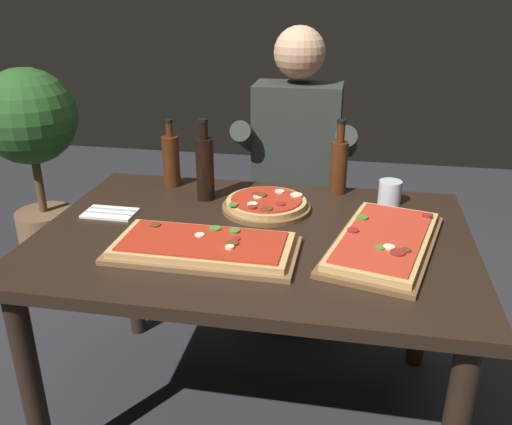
{
  "coord_description": "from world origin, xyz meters",
  "views": [
    {
      "loc": [
        0.3,
        -1.58,
        1.5
      ],
      "look_at": [
        0.0,
        0.05,
        0.79
      ],
      "focal_mm": 38.13,
      "sensor_mm": 36.0,
      "label": 1
    }
  ],
  "objects": [
    {
      "name": "ground_plane",
      "position": [
        0.0,
        0.0,
        0.0
      ],
      "size": [
        6.4,
        6.4,
        0.0
      ],
      "primitive_type": "plane",
      "color": "#2D2D33"
    },
    {
      "name": "wine_bottle_dark",
      "position": [
        0.25,
        0.42,
        0.85
      ],
      "size": [
        0.07,
        0.07,
        0.29
      ],
      "color": "#47230F",
      "rests_on": "dining_table"
    },
    {
      "name": "vinegar_bottle_green",
      "position": [
        -0.23,
        0.26,
        0.87
      ],
      "size": [
        0.07,
        0.07,
        0.3
      ],
      "color": "black",
      "rests_on": "dining_table"
    },
    {
      "name": "tumbler_near_camera",
      "position": [
        0.44,
        0.34,
        0.78
      ],
      "size": [
        0.08,
        0.08,
        0.09
      ],
      "color": "silver",
      "rests_on": "dining_table"
    },
    {
      "name": "oil_bottle_amber",
      "position": [
        -0.4,
        0.38,
        0.85
      ],
      "size": [
        0.07,
        0.07,
        0.27
      ],
      "color": "#47230F",
      "rests_on": "dining_table"
    },
    {
      "name": "dining_table",
      "position": [
        0.0,
        0.0,
        0.64
      ],
      "size": [
        1.4,
        0.96,
        0.74
      ],
      "color": "black",
      "rests_on": "ground_plane"
    },
    {
      "name": "pizza_rectangular_front",
      "position": [
        -0.12,
        -0.17,
        0.76
      ],
      "size": [
        0.57,
        0.28,
        0.05
      ],
      "color": "brown",
      "rests_on": "dining_table"
    },
    {
      "name": "potted_plant_corner",
      "position": [
        -1.36,
        0.93,
        0.71
      ],
      "size": [
        0.5,
        0.5,
        1.1
      ],
      "color": "#846042",
      "rests_on": "ground_plane"
    },
    {
      "name": "pizza_round_far",
      "position": [
        0.01,
        0.2,
        0.76
      ],
      "size": [
        0.32,
        0.32,
        0.05
      ],
      "color": "brown",
      "rests_on": "dining_table"
    },
    {
      "name": "diner_chair",
      "position": [
        0.05,
        0.86,
        0.49
      ],
      "size": [
        0.44,
        0.44,
        0.87
      ],
      "color": "black",
      "rests_on": "ground_plane"
    },
    {
      "name": "seated_diner",
      "position": [
        0.05,
        0.74,
        0.74
      ],
      "size": [
        0.53,
        0.41,
        1.33
      ],
      "color": "#23232D",
      "rests_on": "ground_plane"
    },
    {
      "name": "napkin_cutlery_set",
      "position": [
        -0.52,
        0.06,
        0.74
      ],
      "size": [
        0.18,
        0.11,
        0.01
      ],
      "color": "white",
      "rests_on": "dining_table"
    },
    {
      "name": "pizza_rectangular_left",
      "position": [
        0.41,
        -0.03,
        0.76
      ],
      "size": [
        0.41,
        0.6,
        0.05
      ],
      "color": "brown",
      "rests_on": "dining_table"
    }
  ]
}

